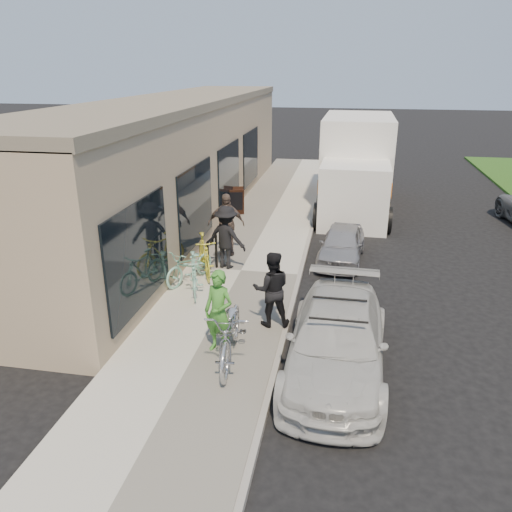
{
  "coord_description": "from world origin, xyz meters",
  "views": [
    {
      "loc": [
        0.61,
        -8.95,
        5.23
      ],
      "look_at": [
        -1.37,
        1.8,
        1.05
      ],
      "focal_mm": 35.0,
      "sensor_mm": 36.0,
      "label": 1
    }
  ],
  "objects_px": {
    "sedan_white": "(337,340)",
    "tandem_bike": "(231,332)",
    "sandwich_board": "(236,201)",
    "man_standing": "(272,289)",
    "cruiser_bike_b": "(190,265)",
    "cruiser_bike_c": "(204,255)",
    "bike_rack": "(212,251)",
    "bystander_a": "(226,237)",
    "bystander_b": "(226,224)",
    "sedan_silver": "(342,244)",
    "moving_truck": "(356,168)",
    "cruiser_bike_a": "(194,274)",
    "woman_rider": "(219,312)"
  },
  "relations": [
    {
      "from": "woman_rider",
      "to": "bystander_a",
      "type": "height_order",
      "value": "bystander_a"
    },
    {
      "from": "sandwich_board",
      "to": "man_standing",
      "type": "height_order",
      "value": "man_standing"
    },
    {
      "from": "tandem_bike",
      "to": "sedan_silver",
      "type": "bearing_deg",
      "value": 66.49
    },
    {
      "from": "cruiser_bike_b",
      "to": "bystander_b",
      "type": "height_order",
      "value": "bystander_b"
    },
    {
      "from": "tandem_bike",
      "to": "cruiser_bike_a",
      "type": "xyz_separation_m",
      "value": [
        -1.53,
        2.65,
        -0.09
      ]
    },
    {
      "from": "cruiser_bike_a",
      "to": "cruiser_bike_c",
      "type": "bearing_deg",
      "value": 74.64
    },
    {
      "from": "woman_rider",
      "to": "man_standing",
      "type": "xyz_separation_m",
      "value": [
        0.8,
        1.21,
        -0.01
      ]
    },
    {
      "from": "bike_rack",
      "to": "cruiser_bike_c",
      "type": "relative_size",
      "value": 0.55
    },
    {
      "from": "cruiser_bike_b",
      "to": "moving_truck",
      "type": "bearing_deg",
      "value": 89.1
    },
    {
      "from": "bystander_a",
      "to": "cruiser_bike_a",
      "type": "bearing_deg",
      "value": 95.2
    },
    {
      "from": "bike_rack",
      "to": "bystander_a",
      "type": "bearing_deg",
      "value": 51.58
    },
    {
      "from": "sandwich_board",
      "to": "cruiser_bike_b",
      "type": "relative_size",
      "value": 0.58
    },
    {
      "from": "sandwich_board",
      "to": "cruiser_bike_a",
      "type": "bearing_deg",
      "value": -100.71
    },
    {
      "from": "tandem_bike",
      "to": "cruiser_bike_b",
      "type": "distance_m",
      "value": 3.76
    },
    {
      "from": "sandwich_board",
      "to": "moving_truck",
      "type": "bearing_deg",
      "value": 16.4
    },
    {
      "from": "cruiser_bike_c",
      "to": "bystander_a",
      "type": "bearing_deg",
      "value": 27.89
    },
    {
      "from": "tandem_bike",
      "to": "cruiser_bike_c",
      "type": "xyz_separation_m",
      "value": [
        -1.59,
        3.78,
        -0.04
      ]
    },
    {
      "from": "moving_truck",
      "to": "man_standing",
      "type": "bearing_deg",
      "value": -98.11
    },
    {
      "from": "moving_truck",
      "to": "cruiser_bike_a",
      "type": "height_order",
      "value": "moving_truck"
    },
    {
      "from": "sedan_white",
      "to": "man_standing",
      "type": "xyz_separation_m",
      "value": [
        -1.38,
        1.23,
        0.33
      ]
    },
    {
      "from": "cruiser_bike_a",
      "to": "cruiser_bike_c",
      "type": "relative_size",
      "value": 0.91
    },
    {
      "from": "cruiser_bike_b",
      "to": "cruiser_bike_c",
      "type": "relative_size",
      "value": 0.96
    },
    {
      "from": "woman_rider",
      "to": "bystander_b",
      "type": "height_order",
      "value": "bystander_b"
    },
    {
      "from": "bike_rack",
      "to": "sedan_white",
      "type": "height_order",
      "value": "sedan_white"
    },
    {
      "from": "sandwich_board",
      "to": "tandem_bike",
      "type": "relative_size",
      "value": 0.44
    },
    {
      "from": "sedan_white",
      "to": "sedan_silver",
      "type": "relative_size",
      "value": 1.48
    },
    {
      "from": "sedan_silver",
      "to": "man_standing",
      "type": "relative_size",
      "value": 1.82
    },
    {
      "from": "bike_rack",
      "to": "moving_truck",
      "type": "xyz_separation_m",
      "value": [
        3.64,
        7.99,
        0.79
      ]
    },
    {
      "from": "moving_truck",
      "to": "bystander_b",
      "type": "relative_size",
      "value": 3.95
    },
    {
      "from": "bike_rack",
      "to": "cruiser_bike_c",
      "type": "distance_m",
      "value": 0.26
    },
    {
      "from": "cruiser_bike_a",
      "to": "bystander_b",
      "type": "height_order",
      "value": "bystander_b"
    },
    {
      "from": "sedan_silver",
      "to": "tandem_bike",
      "type": "height_order",
      "value": "tandem_bike"
    },
    {
      "from": "sandwich_board",
      "to": "sedan_white",
      "type": "height_order",
      "value": "sedan_white"
    },
    {
      "from": "tandem_bike",
      "to": "cruiser_bike_b",
      "type": "height_order",
      "value": "tandem_bike"
    },
    {
      "from": "woman_rider",
      "to": "moving_truck",
      "type": "bearing_deg",
      "value": 98.71
    },
    {
      "from": "sedan_white",
      "to": "sandwich_board",
      "type": "bearing_deg",
      "value": 114.95
    },
    {
      "from": "bike_rack",
      "to": "man_standing",
      "type": "height_order",
      "value": "man_standing"
    },
    {
      "from": "sedan_white",
      "to": "moving_truck",
      "type": "xyz_separation_m",
      "value": [
        0.3,
        11.76,
        0.9
      ]
    },
    {
      "from": "sedan_white",
      "to": "sedan_silver",
      "type": "bearing_deg",
      "value": 92.25
    },
    {
      "from": "man_standing",
      "to": "woman_rider",
      "type": "bearing_deg",
      "value": 43.31
    },
    {
      "from": "bike_rack",
      "to": "cruiser_bike_b",
      "type": "height_order",
      "value": "bike_rack"
    },
    {
      "from": "moving_truck",
      "to": "cruiser_bike_c",
      "type": "xyz_separation_m",
      "value": [
        -3.79,
        -8.2,
        -0.84
      ]
    },
    {
      "from": "woman_rider",
      "to": "man_standing",
      "type": "bearing_deg",
      "value": 77.19
    },
    {
      "from": "man_standing",
      "to": "cruiser_bike_b",
      "type": "xyz_separation_m",
      "value": [
        -2.34,
        1.84,
        -0.37
      ]
    },
    {
      "from": "bystander_b",
      "to": "bystander_a",
      "type": "bearing_deg",
      "value": -87.55
    },
    {
      "from": "sedan_white",
      "to": "tandem_bike",
      "type": "distance_m",
      "value": 1.91
    },
    {
      "from": "sandwich_board",
      "to": "man_standing",
      "type": "xyz_separation_m",
      "value": [
        2.53,
        -7.96,
        0.32
      ]
    },
    {
      "from": "bystander_a",
      "to": "bystander_b",
      "type": "distance_m",
      "value": 1.06
    },
    {
      "from": "man_standing",
      "to": "cruiser_bike_c",
      "type": "distance_m",
      "value": 3.15
    },
    {
      "from": "cruiser_bike_a",
      "to": "tandem_bike",
      "type": "bearing_deg",
      "value": -78.58
    }
  ]
}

